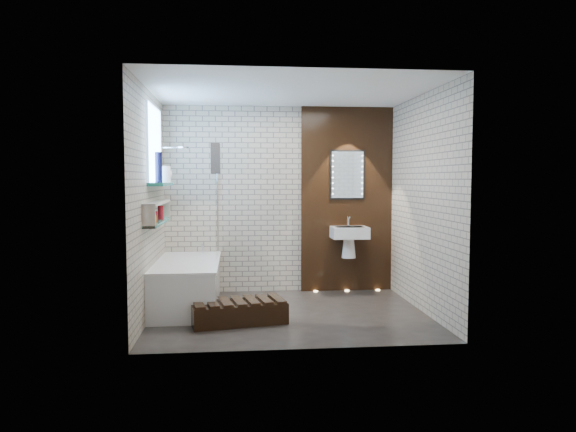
{
  "coord_description": "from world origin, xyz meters",
  "views": [
    {
      "loc": [
        -0.63,
        -6.13,
        1.59
      ],
      "look_at": [
        0.0,
        0.15,
        1.15
      ],
      "focal_mm": 33.09,
      "sensor_mm": 36.0,
      "label": 1
    }
  ],
  "objects": [
    {
      "name": "towel",
      "position": [
        -0.87,
        0.65,
        1.85
      ],
      "size": [
        0.11,
        0.29,
        0.38
      ],
      "primitive_type": "cube",
      "color": "#2A2422",
      "rests_on": "bath_screen"
    },
    {
      "name": "floor_uplights",
      "position": [
        0.95,
        1.2,
        0.01
      ],
      "size": [
        0.96,
        0.06,
        0.01
      ],
      "color": "#FFD899",
      "rests_on": "ground"
    },
    {
      "name": "shower_head",
      "position": [
        -1.3,
        0.95,
        2.0
      ],
      "size": [
        0.18,
        0.18,
        0.02
      ],
      "primitive_type": "cylinder",
      "color": "silver",
      "rests_on": "room_shell"
    },
    {
      "name": "sill_vases",
      "position": [
        -1.5,
        0.46,
        1.66
      ],
      "size": [
        0.2,
        0.58,
        0.35
      ],
      "color": "black",
      "rests_on": "clerestory_window"
    },
    {
      "name": "walnut_step",
      "position": [
        -0.6,
        -0.33,
        0.11
      ],
      "size": [
        1.1,
        0.65,
        0.23
      ],
      "primitive_type": "cube",
      "rotation": [
        0.0,
        0.0,
        0.2
      ],
      "color": "black",
      "rests_on": "ground"
    },
    {
      "name": "niche_bottles",
      "position": [
        -1.53,
        0.13,
        1.17
      ],
      "size": [
        0.07,
        0.79,
        0.17
      ],
      "color": "maroon",
      "rests_on": "display_niche"
    },
    {
      "name": "bath_screen",
      "position": [
        -0.87,
        0.89,
        1.28
      ],
      "size": [
        0.01,
        0.78,
        1.4
      ],
      "primitive_type": "cube",
      "color": "white",
      "rests_on": "bathtub"
    },
    {
      "name": "room_shell",
      "position": [
        0.0,
        0.0,
        1.3
      ],
      "size": [
        3.24,
        3.2,
        2.6
      ],
      "color": "#B8A692",
      "rests_on": "ground"
    },
    {
      "name": "clerestory_window",
      "position": [
        -1.57,
        0.35,
        1.9
      ],
      "size": [
        0.18,
        1.0,
        0.94
      ],
      "color": "#7FADE0",
      "rests_on": "room_shell"
    },
    {
      "name": "bathtub",
      "position": [
        -1.22,
        0.45,
        0.29
      ],
      "size": [
        0.79,
        1.74,
        0.7
      ],
      "color": "white",
      "rests_on": "ground"
    },
    {
      "name": "ground",
      "position": [
        0.0,
        0.0,
        0.0
      ],
      "size": [
        3.2,
        3.2,
        0.0
      ],
      "primitive_type": "plane",
      "color": "black",
      "rests_on": "ground"
    },
    {
      "name": "led_mirror",
      "position": [
        0.95,
        1.23,
        1.65
      ],
      "size": [
        0.5,
        0.02,
        0.7
      ],
      "color": "black",
      "rests_on": "walnut_panel"
    },
    {
      "name": "display_niche",
      "position": [
        -1.53,
        0.15,
        1.2
      ],
      "size": [
        0.14,
        1.3,
        0.26
      ],
      "color": "#238175",
      "rests_on": "room_shell"
    },
    {
      "name": "walnut_panel",
      "position": [
        0.95,
        1.27,
        1.3
      ],
      "size": [
        1.3,
        0.06,
        2.6
      ],
      "primitive_type": "cube",
      "color": "black",
      "rests_on": "ground"
    },
    {
      "name": "washbasin",
      "position": [
        0.95,
        1.07,
        0.79
      ],
      "size": [
        0.5,
        0.36,
        0.58
      ],
      "color": "white",
      "rests_on": "walnut_panel"
    }
  ]
}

